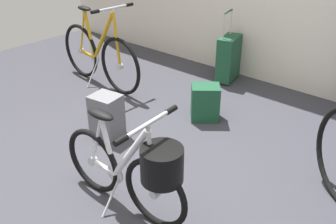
% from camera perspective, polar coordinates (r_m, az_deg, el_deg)
% --- Properties ---
extents(ground_plane, '(7.53, 7.53, 0.00)m').
position_cam_1_polar(ground_plane, '(2.86, -3.00, -11.45)').
color(ground_plane, '#38383F').
extents(folding_bike_foreground, '(1.07, 0.53, 0.76)m').
position_cam_1_polar(folding_bike_foreground, '(2.44, -4.87, -8.45)').
color(folding_bike_foreground, black).
rests_on(folding_bike_foreground, ground_plane).
extents(display_bike_right, '(1.38, 0.53, 0.96)m').
position_cam_1_polar(display_bike_right, '(4.44, -10.31, 8.46)').
color(display_bike_right, black).
rests_on(display_bike_right, ground_plane).
extents(rolling_suitcase, '(0.25, 0.39, 0.83)m').
position_cam_1_polar(rolling_suitcase, '(4.56, 9.08, 8.02)').
color(rolling_suitcase, '#19472D').
rests_on(rolling_suitcase, ground_plane).
extents(backpack_on_floor, '(0.28, 0.28, 0.39)m').
position_cam_1_polar(backpack_on_floor, '(3.44, -9.15, -0.55)').
color(backpack_on_floor, slate).
rests_on(backpack_on_floor, ground_plane).
extents(handbag_on_floor, '(0.34, 0.33, 0.35)m').
position_cam_1_polar(handbag_on_floor, '(3.69, 5.59, 1.43)').
color(handbag_on_floor, '#19472D').
rests_on(handbag_on_floor, ground_plane).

